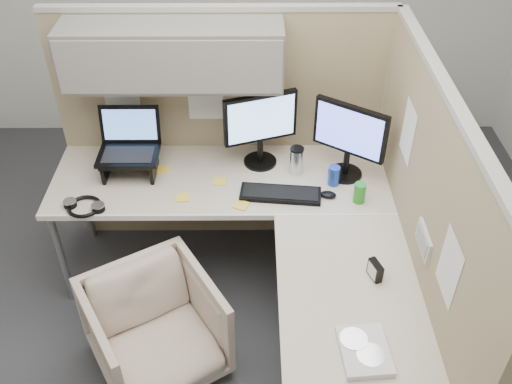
{
  "coord_description": "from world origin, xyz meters",
  "views": [
    {
      "loc": [
        0.09,
        -2.14,
        2.77
      ],
      "look_at": [
        0.1,
        0.25,
        0.85
      ],
      "focal_mm": 40.0,
      "sensor_mm": 36.0,
      "label": 1
    }
  ],
  "objects_px": {
    "office_chair": "(155,326)",
    "keyboard": "(280,194)",
    "desk": "(261,230)",
    "monitor_left": "(260,124)"
  },
  "relations": [
    {
      "from": "office_chair",
      "to": "keyboard",
      "type": "height_order",
      "value": "keyboard"
    },
    {
      "from": "office_chair",
      "to": "desk",
      "type": "bearing_deg",
      "value": 1.5
    },
    {
      "from": "keyboard",
      "to": "office_chair",
      "type": "bearing_deg",
      "value": -132.54
    },
    {
      "from": "office_chair",
      "to": "keyboard",
      "type": "xyz_separation_m",
      "value": [
        0.68,
        0.6,
        0.42
      ]
    },
    {
      "from": "monitor_left",
      "to": "keyboard",
      "type": "xyz_separation_m",
      "value": [
        0.11,
        -0.32,
        -0.26
      ]
    },
    {
      "from": "desk",
      "to": "office_chair",
      "type": "relative_size",
      "value": 3.07
    },
    {
      "from": "monitor_left",
      "to": "keyboard",
      "type": "distance_m",
      "value": 0.43
    },
    {
      "from": "monitor_left",
      "to": "keyboard",
      "type": "height_order",
      "value": "monitor_left"
    },
    {
      "from": "desk",
      "to": "monitor_left",
      "type": "bearing_deg",
      "value": 89.65
    },
    {
      "from": "office_chair",
      "to": "monitor_left",
      "type": "bearing_deg",
      "value": 27.49
    }
  ]
}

